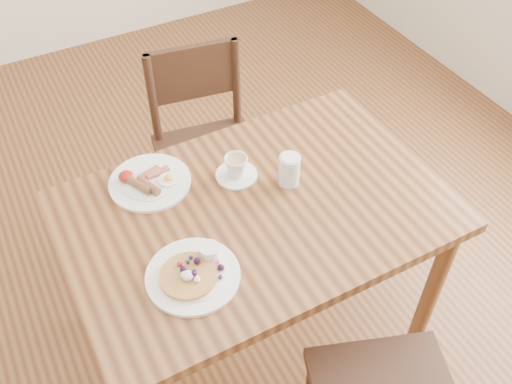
# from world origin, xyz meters

# --- Properties ---
(ground) EXTENTS (5.00, 5.00, 0.00)m
(ground) POSITION_xyz_m (0.00, 0.00, 0.00)
(ground) COLOR #592F19
(ground) RESTS_ON ground
(dining_table) EXTENTS (1.20, 0.80, 0.75)m
(dining_table) POSITION_xyz_m (0.00, 0.00, 0.65)
(dining_table) COLOR brown
(dining_table) RESTS_ON ground
(chair_far) EXTENTS (0.48, 0.48, 0.88)m
(chair_far) POSITION_xyz_m (0.10, 0.64, 0.49)
(chair_far) COLOR #371A14
(chair_far) RESTS_ON ground
(pancake_plate) EXTENTS (0.27, 0.27, 0.06)m
(pancake_plate) POSITION_xyz_m (-0.28, -0.15, 0.76)
(pancake_plate) COLOR white
(pancake_plate) RESTS_ON dining_table
(breakfast_plate) EXTENTS (0.27, 0.27, 0.04)m
(breakfast_plate) POSITION_xyz_m (-0.26, 0.26, 0.76)
(breakfast_plate) COLOR white
(breakfast_plate) RESTS_ON dining_table
(teacup_saucer) EXTENTS (0.14, 0.14, 0.08)m
(teacup_saucer) POSITION_xyz_m (0.01, 0.16, 0.79)
(teacup_saucer) COLOR white
(teacup_saucer) RESTS_ON dining_table
(water_glass) EXTENTS (0.07, 0.07, 0.11)m
(water_glass) POSITION_xyz_m (0.15, 0.05, 0.80)
(water_glass) COLOR silver
(water_glass) RESTS_ON dining_table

